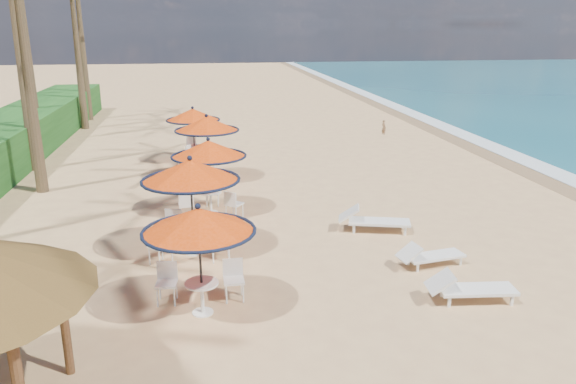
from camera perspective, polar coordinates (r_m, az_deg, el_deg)
name	(u,v)px	position (r m, az deg, el deg)	size (l,w,h in m)	color
ground	(429,294)	(13.27, 14.18, -10.05)	(160.00, 160.00, 0.00)	tan
foam_strip	(547,170)	(25.90, 24.83, 2.05)	(1.20, 140.00, 0.04)	white
wetsand_band	(527,171)	(25.42, 23.13, 2.00)	(1.40, 140.00, 0.02)	olive
station_0	(199,230)	(11.55, -9.06, -3.78)	(2.34, 2.34, 2.44)	black
station_1	(189,183)	(14.60, -10.00, 0.90)	(2.56, 2.56, 2.67)	black
station_2	(209,158)	(17.82, -8.04, 3.42)	(2.39, 2.39, 2.49)	black
station_3	(205,132)	(21.84, -8.41, 6.06)	(2.49, 2.49, 2.60)	black
station_4	(192,120)	(24.96, -9.70, 7.26)	(2.36, 2.44, 2.46)	black
lounger_near	(468,288)	(13.05, 17.82, -9.23)	(2.01, 0.80, 0.70)	white
lounger_mid	(429,255)	(14.60, 14.10, -6.24)	(1.82, 0.84, 0.63)	white
lounger_far	(372,220)	(16.67, 8.51, -2.80)	(2.18, 1.17, 0.75)	white
person	(384,127)	(31.53, 9.71, 6.55)	(0.32, 0.21, 0.88)	#876444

